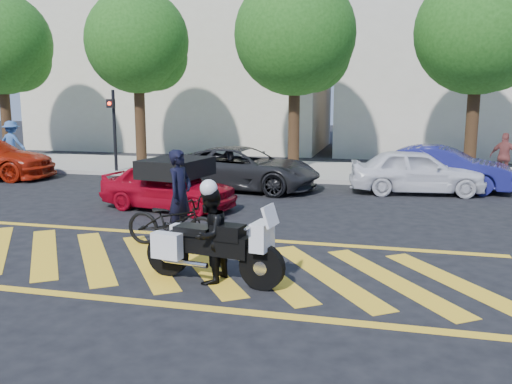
% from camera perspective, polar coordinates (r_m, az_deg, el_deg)
% --- Properties ---
extents(ground, '(90.00, 90.00, 0.00)m').
position_cam_1_polar(ground, '(10.10, -8.19, -7.41)').
color(ground, black).
rests_on(ground, ground).
extents(sidewalk, '(60.00, 5.00, 0.15)m').
position_cam_1_polar(sidewalk, '(21.43, 3.95, 2.28)').
color(sidewalk, '#9E998E').
rests_on(sidewalk, ground).
extents(crosswalk, '(12.33, 4.00, 0.01)m').
position_cam_1_polar(crosswalk, '(10.11, -8.40, -7.37)').
color(crosswalk, yellow).
rests_on(crosswalk, ground).
extents(building_left, '(16.00, 8.00, 10.00)m').
position_cam_1_polar(building_left, '(32.16, -7.57, 13.68)').
color(building_left, beige).
rests_on(building_left, ground).
extents(building_right, '(16.00, 8.00, 11.00)m').
position_cam_1_polar(building_right, '(30.46, 24.76, 13.99)').
color(building_right, beige).
rests_on(building_right, ground).
extents(tree_far_left, '(4.40, 4.40, 7.41)m').
position_cam_1_polar(tree_far_left, '(26.78, -25.00, 13.63)').
color(tree_far_left, black).
rests_on(tree_far_left, ground).
extents(tree_left, '(4.20, 4.20, 7.26)m').
position_cam_1_polar(tree_left, '(23.33, -12.02, 14.85)').
color(tree_left, black).
rests_on(tree_left, ground).
extents(tree_center, '(4.60, 4.60, 7.56)m').
position_cam_1_polar(tree_center, '(21.36, 4.50, 15.76)').
color(tree_center, black).
rests_on(tree_center, ground).
extents(tree_right, '(4.40, 4.40, 7.41)m').
position_cam_1_polar(tree_right, '(21.26, 22.68, 14.91)').
color(tree_right, black).
rests_on(tree_right, ground).
extents(signal_pole, '(0.28, 0.43, 3.20)m').
position_cam_1_polar(signal_pole, '(21.26, -14.77, 6.90)').
color(signal_pole, black).
rests_on(signal_pole, ground).
extents(officer_bike, '(0.58, 0.77, 1.90)m').
position_cam_1_polar(officer_bike, '(11.65, -8.00, -0.21)').
color(officer_bike, black).
rests_on(officer_bike, ground).
extents(bicycle, '(2.08, 0.88, 1.06)m').
position_cam_1_polar(bicycle, '(11.01, -8.78, -3.07)').
color(bicycle, black).
rests_on(bicycle, ground).
extents(police_motorcycle, '(2.47, 0.94, 1.10)m').
position_cam_1_polar(police_motorcycle, '(8.91, -4.79, -5.76)').
color(police_motorcycle, black).
rests_on(police_motorcycle, ground).
extents(officer_moto, '(0.72, 0.86, 1.58)m').
position_cam_1_polar(officer_moto, '(8.86, -4.92, -4.56)').
color(officer_moto, black).
rests_on(officer_moto, ground).
extents(red_convertible, '(3.91, 2.12, 1.26)m').
position_cam_1_polar(red_convertible, '(14.60, -9.24, 0.61)').
color(red_convertible, '#A6071A').
rests_on(red_convertible, ground).
extents(parked_mid_left, '(5.19, 2.87, 1.38)m').
position_cam_1_polar(parked_mid_left, '(17.47, -1.36, 2.51)').
color(parked_mid_left, black).
rests_on(parked_mid_left, ground).
extents(parked_mid_right, '(4.24, 2.10, 1.39)m').
position_cam_1_polar(parked_mid_right, '(17.49, 16.53, 2.12)').
color(parked_mid_right, silver).
rests_on(parked_mid_right, ground).
extents(parked_right, '(4.45, 2.07, 1.41)m').
position_cam_1_polar(parked_right, '(18.32, 18.94, 2.38)').
color(parked_right, navy).
rests_on(parked_right, ground).
extents(pedestrian_left, '(1.18, 0.69, 1.81)m').
position_cam_1_polar(pedestrian_left, '(24.65, -24.29, 4.74)').
color(pedestrian_left, '#385D9C').
rests_on(pedestrian_left, sidewalk).
extents(pedestrian_right, '(1.02, 0.73, 1.61)m').
position_cam_1_polar(pedestrian_right, '(20.22, 24.70, 3.40)').
color(pedestrian_right, '#964944').
rests_on(pedestrian_right, sidewalk).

